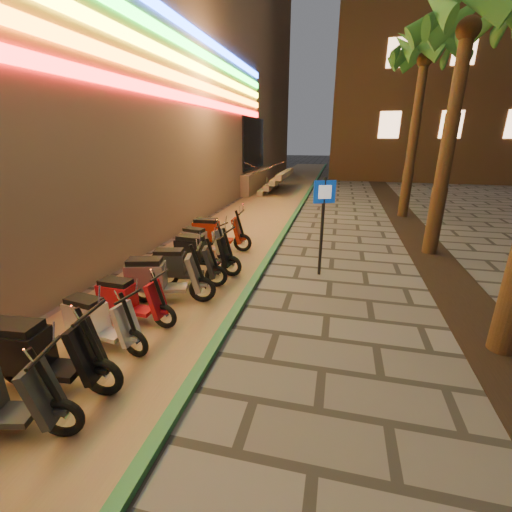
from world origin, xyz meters
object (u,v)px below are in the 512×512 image
(scooter_8, at_px, (181,266))
(scooter_5, at_px, (98,321))
(scooter_9, at_px, (200,252))
(pedestrian_sign, at_px, (323,213))
(scooter_4, at_px, (38,353))
(scooter_11, at_px, (215,233))
(scooter_6, at_px, (128,299))
(scooter_7, at_px, (160,278))
(scooter_10, at_px, (201,242))

(scooter_8, bearing_deg, scooter_5, -109.79)
(scooter_5, bearing_deg, scooter_9, 92.85)
(pedestrian_sign, height_order, scooter_4, pedestrian_sign)
(scooter_8, relative_size, scooter_11, 0.93)
(scooter_6, distance_m, scooter_7, 0.89)
(scooter_10, distance_m, scooter_11, 0.75)
(scooter_8, bearing_deg, scooter_6, -111.56)
(scooter_10, bearing_deg, scooter_9, -55.40)
(scooter_7, bearing_deg, scooter_9, 69.80)
(scooter_11, bearing_deg, pedestrian_sign, -24.37)
(scooter_8, bearing_deg, scooter_4, -109.34)
(scooter_9, relative_size, scooter_11, 0.98)
(scooter_6, xyz_separation_m, scooter_8, (0.24, 1.69, 0.04))
(scooter_5, height_order, scooter_8, scooter_8)
(pedestrian_sign, height_order, scooter_9, pedestrian_sign)
(scooter_7, bearing_deg, scooter_10, 80.06)
(scooter_7, relative_size, scooter_11, 1.01)
(scooter_4, bearing_deg, scooter_6, 80.70)
(scooter_4, xyz_separation_m, scooter_11, (0.19, 6.24, -0.02))
(scooter_5, height_order, scooter_9, scooter_9)
(scooter_6, relative_size, scooter_8, 0.92)
(pedestrian_sign, distance_m, scooter_7, 3.97)
(scooter_4, distance_m, scooter_9, 4.48)
(scooter_6, relative_size, scooter_7, 0.86)
(scooter_4, xyz_separation_m, scooter_10, (0.05, 5.50, -0.09))
(pedestrian_sign, xyz_separation_m, scooter_10, (-3.31, 0.47, -1.07))
(scooter_7, height_order, scooter_8, scooter_7)
(scooter_8, height_order, scooter_10, scooter_8)
(pedestrian_sign, bearing_deg, scooter_10, 148.13)
(pedestrian_sign, distance_m, scooter_5, 5.27)
(scooter_5, bearing_deg, scooter_10, 99.45)
(scooter_7, distance_m, scooter_11, 3.52)
(scooter_7, distance_m, scooter_8, 0.83)
(scooter_8, distance_m, scooter_11, 2.71)
(scooter_7, height_order, scooter_9, scooter_7)
(scooter_6, bearing_deg, scooter_8, 85.33)
(scooter_7, relative_size, scooter_10, 1.16)
(scooter_9, bearing_deg, pedestrian_sign, 15.60)
(scooter_7, bearing_deg, scooter_4, -111.04)
(scooter_5, xyz_separation_m, scooter_7, (0.20, 1.67, 0.08))
(pedestrian_sign, distance_m, scooter_8, 3.51)
(pedestrian_sign, xyz_separation_m, scooter_6, (-3.24, -3.18, -1.08))
(scooter_8, height_order, scooter_11, scooter_11)
(scooter_9, distance_m, scooter_10, 1.12)
(scooter_4, height_order, scooter_6, scooter_4)
(scooter_7, bearing_deg, scooter_8, 70.07)
(scooter_8, bearing_deg, pedestrian_sign, 12.98)
(scooter_7, bearing_deg, scooter_5, -111.88)
(scooter_9, bearing_deg, scooter_4, -91.25)
(scooter_5, xyz_separation_m, scooter_11, (0.10, 5.19, 0.07))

